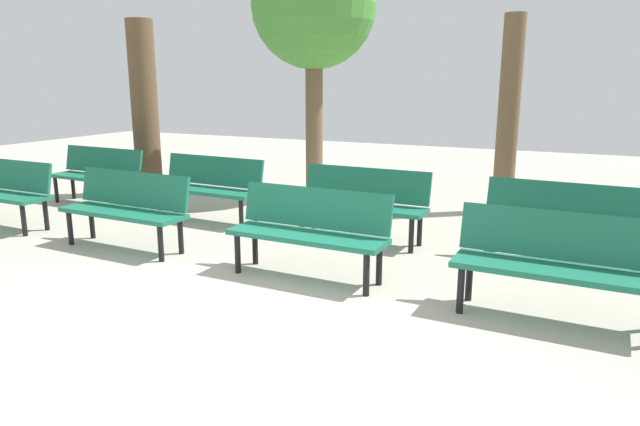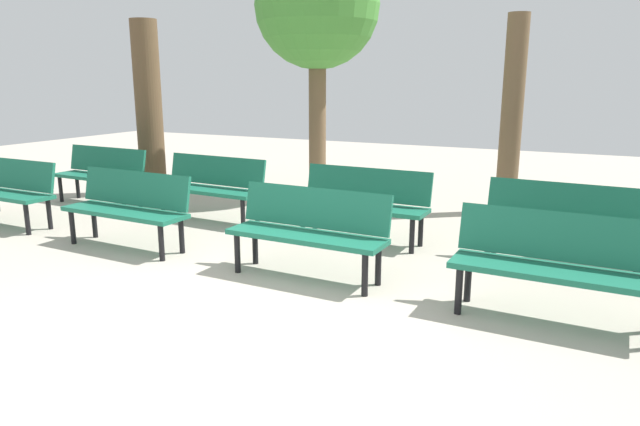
{
  "view_description": "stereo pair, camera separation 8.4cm",
  "coord_description": "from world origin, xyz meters",
  "px_view_note": "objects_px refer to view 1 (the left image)",
  "views": [
    {
      "loc": [
        2.51,
        -3.26,
        1.92
      ],
      "look_at": [
        0.0,
        2.03,
        0.55
      ],
      "focal_mm": 32.23,
      "sensor_mm": 36.0,
      "label": 1
    },
    {
      "loc": [
        2.58,
        -3.22,
        1.92
      ],
      "look_at": [
        0.0,
        2.03,
        0.55
      ],
      "focal_mm": 32.23,
      "sensor_mm": 36.0,
      "label": 2
    }
  ],
  "objects_px": {
    "bench_r1_c2": "(362,200)",
    "tree_0": "(314,8)",
    "bench_r0_c1": "(127,205)",
    "bench_r0_c2": "(310,227)",
    "bench_r1_c1": "(209,184)",
    "bench_r1_c3": "(563,220)",
    "tree_3": "(145,109)",
    "bench_r1_c0": "(98,172)",
    "bench_r0_c0": "(2,189)",
    "bench_r0_c3": "(557,260)",
    "tree_2": "(508,116)"
  },
  "relations": [
    {
      "from": "bench_r1_c0",
      "to": "tree_0",
      "type": "bearing_deg",
      "value": 39.85
    },
    {
      "from": "bench_r0_c1",
      "to": "bench_r1_c0",
      "type": "bearing_deg",
      "value": 144.76
    },
    {
      "from": "bench_r0_c3",
      "to": "bench_r1_c0",
      "type": "relative_size",
      "value": 1.0
    },
    {
      "from": "bench_r0_c1",
      "to": "bench_r0_c2",
      "type": "bearing_deg",
      "value": 2.0
    },
    {
      "from": "bench_r1_c2",
      "to": "tree_2",
      "type": "distance_m",
      "value": 2.82
    },
    {
      "from": "bench_r1_c0",
      "to": "bench_r1_c3",
      "type": "relative_size",
      "value": 1.0
    },
    {
      "from": "bench_r0_c0",
      "to": "bench_r0_c2",
      "type": "height_order",
      "value": "same"
    },
    {
      "from": "bench_r0_c2",
      "to": "bench_r1_c3",
      "type": "distance_m",
      "value": 2.62
    },
    {
      "from": "bench_r0_c0",
      "to": "bench_r0_c3",
      "type": "bearing_deg",
      "value": 0.11
    },
    {
      "from": "bench_r0_c1",
      "to": "bench_r1_c1",
      "type": "xyz_separation_m",
      "value": [
        0.05,
        1.51,
        0.0
      ]
    },
    {
      "from": "bench_r1_c3",
      "to": "bench_r1_c1",
      "type": "bearing_deg",
      "value": -178.81
    },
    {
      "from": "tree_0",
      "to": "tree_3",
      "type": "height_order",
      "value": "tree_0"
    },
    {
      "from": "bench_r1_c1",
      "to": "bench_r0_c2",
      "type": "bearing_deg",
      "value": -30.46
    },
    {
      "from": "bench_r1_c1",
      "to": "tree_0",
      "type": "relative_size",
      "value": 0.4
    },
    {
      "from": "bench_r1_c1",
      "to": "tree_2",
      "type": "xyz_separation_m",
      "value": [
        3.59,
        2.26,
        0.9
      ]
    },
    {
      "from": "bench_r1_c2",
      "to": "tree_0",
      "type": "height_order",
      "value": "tree_0"
    },
    {
      "from": "bench_r0_c0",
      "to": "bench_r1_c0",
      "type": "xyz_separation_m",
      "value": [
        0.1,
        1.55,
        0.0
      ]
    },
    {
      "from": "bench_r1_c1",
      "to": "bench_r1_c3",
      "type": "relative_size",
      "value": 1.0
    },
    {
      "from": "bench_r1_c2",
      "to": "bench_r0_c2",
      "type": "bearing_deg",
      "value": -88.38
    },
    {
      "from": "bench_r1_c3",
      "to": "tree_3",
      "type": "xyz_separation_m",
      "value": [
        -6.59,
        1.24,
        0.93
      ]
    },
    {
      "from": "bench_r0_c1",
      "to": "tree_0",
      "type": "height_order",
      "value": "tree_0"
    },
    {
      "from": "bench_r0_c3",
      "to": "bench_r1_c1",
      "type": "relative_size",
      "value": 0.99
    },
    {
      "from": "bench_r1_c0",
      "to": "tree_3",
      "type": "xyz_separation_m",
      "value": [
        0.12,
        1.01,
        0.93
      ]
    },
    {
      "from": "bench_r1_c2",
      "to": "tree_0",
      "type": "distance_m",
      "value": 3.8
    },
    {
      "from": "bench_r0_c1",
      "to": "tree_0",
      "type": "distance_m",
      "value": 4.51
    },
    {
      "from": "bench_r1_c0",
      "to": "tree_0",
      "type": "xyz_separation_m",
      "value": [
        2.73,
        2.09,
        2.5
      ]
    },
    {
      "from": "bench_r1_c1",
      "to": "bench_r1_c3",
      "type": "distance_m",
      "value": 4.52
    },
    {
      "from": "bench_r0_c1",
      "to": "bench_r1_c3",
      "type": "xyz_separation_m",
      "value": [
        4.57,
        1.39,
        0.0
      ]
    },
    {
      "from": "tree_0",
      "to": "bench_r1_c3",
      "type": "bearing_deg",
      "value": -30.24
    },
    {
      "from": "bench_r1_c3",
      "to": "tree_0",
      "type": "bearing_deg",
      "value": 152.46
    },
    {
      "from": "tree_2",
      "to": "tree_0",
      "type": "bearing_deg",
      "value": -178.89
    },
    {
      "from": "bench_r0_c2",
      "to": "bench_r1_c0",
      "type": "bearing_deg",
      "value": 161.57
    },
    {
      "from": "bench_r1_c0",
      "to": "tree_3",
      "type": "height_order",
      "value": "tree_3"
    },
    {
      "from": "tree_3",
      "to": "bench_r1_c2",
      "type": "bearing_deg",
      "value": -15.27
    },
    {
      "from": "bench_r1_c2",
      "to": "bench_r1_c3",
      "type": "xyz_separation_m",
      "value": [
        2.24,
        -0.05,
        0.0
      ]
    },
    {
      "from": "bench_r1_c1",
      "to": "tree_3",
      "type": "distance_m",
      "value": 2.53
    },
    {
      "from": "bench_r0_c1",
      "to": "bench_r0_c3",
      "type": "bearing_deg",
      "value": 1.13
    },
    {
      "from": "bench_r0_c1",
      "to": "tree_3",
      "type": "distance_m",
      "value": 3.44
    },
    {
      "from": "tree_3",
      "to": "bench_r1_c3",
      "type": "bearing_deg",
      "value": -10.67
    },
    {
      "from": "bench_r0_c2",
      "to": "tree_3",
      "type": "distance_m",
      "value": 5.18
    },
    {
      "from": "bench_r0_c1",
      "to": "bench_r0_c3",
      "type": "relative_size",
      "value": 1.0
    },
    {
      "from": "bench_r1_c1",
      "to": "tree_3",
      "type": "relative_size",
      "value": 0.57
    },
    {
      "from": "bench_r0_c2",
      "to": "bench_r1_c0",
      "type": "xyz_separation_m",
      "value": [
        -4.49,
        1.62,
        0.0
      ]
    },
    {
      "from": "tree_3",
      "to": "bench_r0_c3",
      "type": "bearing_deg",
      "value": -22.17
    },
    {
      "from": "bench_r0_c3",
      "to": "bench_r1_c1",
      "type": "xyz_separation_m",
      "value": [
        -4.55,
        1.57,
        0.0
      ]
    },
    {
      "from": "bench_r1_c0",
      "to": "bench_r1_c1",
      "type": "bearing_deg",
      "value": -0.52
    },
    {
      "from": "bench_r0_c0",
      "to": "bench_r1_c3",
      "type": "relative_size",
      "value": 0.99
    },
    {
      "from": "bench_r0_c0",
      "to": "bench_r1_c1",
      "type": "distance_m",
      "value": 2.71
    },
    {
      "from": "tree_2",
      "to": "bench_r1_c0",
      "type": "bearing_deg",
      "value": -159.66
    },
    {
      "from": "bench_r0_c0",
      "to": "bench_r0_c3",
      "type": "relative_size",
      "value": 1.0
    }
  ]
}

